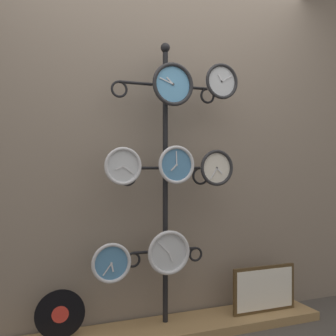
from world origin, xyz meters
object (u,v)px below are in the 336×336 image
Objects in this scene: clock_middle_left at (123,166)px; clock_top_center at (173,84)px; clock_middle_right at (216,168)px; clock_bottom_left at (111,263)px; picture_frame at (264,289)px; clock_top_right at (221,81)px; display_stand at (165,243)px; clock_bottom_center at (169,253)px; clock_middle_center at (176,165)px; vinyl_record at (60,314)px.

clock_top_center is at bearing -0.84° from clock_middle_left.
clock_middle_right reaches higher than clock_bottom_left.
clock_top_right is at bearing -178.68° from picture_frame.
clock_middle_right is 0.96m from picture_frame.
display_stand is 0.11m from clock_bottom_center.
clock_middle_right is (0.66, 0.01, -0.01)m from clock_middle_left.
clock_middle_center reaches higher than clock_middle_right.
clock_top_right reaches higher than clock_bottom_left.
clock_middle_center is at bearing -2.15° from clock_middle_left.
clock_bottom_center is (-0.02, 0.01, -1.09)m from clock_top_center.
clock_middle_right is (0.31, 0.02, -0.02)m from clock_middle_center.
clock_middle_right is (0.33, 0.01, -0.54)m from clock_top_center.
picture_frame is (1.42, -0.07, 0.01)m from vinyl_record.
display_stand is at bearing 17.58° from clock_middle_left.
clock_bottom_left is at bearing 178.32° from clock_bottom_center.
clock_bottom_left is 0.83× the size of vinyl_record.
clock_middle_right is at bearing -4.15° from vinyl_record.
clock_bottom_center is (-0.35, 0.00, -0.55)m from clock_middle_right.
clock_bottom_center is at bearing 154.01° from clock_top_center.
clock_top_right is at bearing -15.57° from display_stand.
clock_top_right is at bearing -0.16° from clock_middle_left.
clock_middle_center is at bearing -24.44° from clock_bottom_center.
clock_top_right reaches higher than vinyl_record.
clock_middle_left is 0.97m from vinyl_record.
clock_middle_center is 1.13m from picture_frame.
display_stand is 3.81× the size of picture_frame.
display_stand is at bearing 105.39° from clock_middle_center.
clock_middle_center is 0.86× the size of clock_bottom_center.
vinyl_record is 0.59× the size of picture_frame.
display_stand reaches higher than clock_top_right.
clock_top_right is 0.59m from clock_middle_right.
display_stand is 0.62m from clock_middle_right.
clock_middle_center is at bearing -178.40° from picture_frame.
clock_top_right is at bearing 0.46° from clock_top_center.
clock_middle_right is at bearing -0.90° from clock_bottom_left.
clock_top_center is at bearing -179.54° from clock_top_right.
clock_top_right is 1.21m from clock_bottom_center.
picture_frame is (0.36, 0.01, -1.47)m from clock_top_right.
picture_frame is at bearing -0.05° from clock_middle_right.
vinyl_record is (-0.37, 0.08, -0.90)m from clock_middle_left.
clock_bottom_center is 0.57× the size of picture_frame.
vinyl_record is at bearing 167.59° from clock_middle_left.
vinyl_record is at bearing 173.01° from clock_top_center.
clock_top_center is 0.63m from clock_middle_right.
display_stand is at bearing 82.39° from clock_bottom_center.
clock_bottom_center is at bearing 179.95° from clock_middle_right.
clock_top_center is at bearing -3.26° from clock_bottom_left.
clock_middle_left is at bearing -178.72° from clock_bottom_center.
clock_middle_center is (-0.34, -0.01, -0.57)m from clock_top_right.
vinyl_record is at bearing 176.98° from picture_frame.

